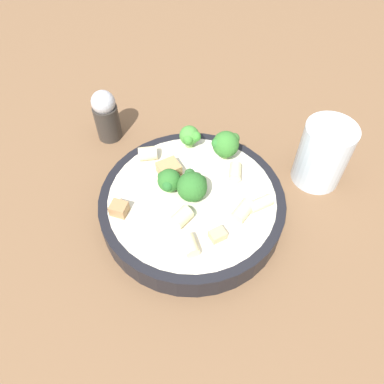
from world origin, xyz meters
name	(u,v)px	position (x,y,z in m)	size (l,w,h in m)	color
ground_plane	(192,213)	(0.00, 0.00, 0.00)	(2.00, 2.00, 0.00)	brown
pasta_bowl	(192,204)	(0.00, 0.00, 0.02)	(0.23, 0.23, 0.03)	black
broccoli_floret_0	(193,186)	(0.00, 0.00, 0.05)	(0.04, 0.04, 0.04)	#84AD60
broccoli_floret_1	(226,144)	(-0.07, -0.03, 0.06)	(0.04, 0.03, 0.04)	#84AD60
broccoli_floret_2	(190,136)	(-0.05, -0.07, 0.05)	(0.03, 0.03, 0.03)	#84AD60
broccoli_floret_3	(169,181)	(0.02, -0.03, 0.05)	(0.03, 0.03, 0.03)	#9EC175
rigatoni_0	(190,245)	(0.04, 0.06, 0.04)	(0.02, 0.02, 0.02)	beige
rigatoni_1	(235,172)	(-0.06, 0.01, 0.04)	(0.01, 0.01, 0.02)	beige
rigatoni_2	(260,204)	(-0.05, 0.06, 0.04)	(0.01, 0.01, 0.03)	beige
rigatoni_3	(182,217)	(0.03, 0.02, 0.04)	(0.02, 0.02, 0.02)	beige
rigatoni_4	(243,211)	(-0.03, 0.06, 0.04)	(0.02, 0.02, 0.03)	beige
rigatoni_5	(148,153)	(0.01, -0.09, 0.04)	(0.02, 0.02, 0.02)	beige
chicken_chunk_0	(218,235)	(0.01, 0.06, 0.04)	(0.02, 0.01, 0.01)	tan
chicken_chunk_1	(119,209)	(0.08, -0.03, 0.04)	(0.02, 0.02, 0.01)	#A87A4C
chicken_chunk_2	(169,169)	(0.00, -0.05, 0.04)	(0.03, 0.02, 0.02)	tan
drinking_glass	(322,158)	(-0.17, 0.05, 0.04)	(0.06, 0.06, 0.09)	silver
pepper_shaker	(106,115)	(0.01, -0.19, 0.04)	(0.04, 0.04, 0.08)	#332D28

